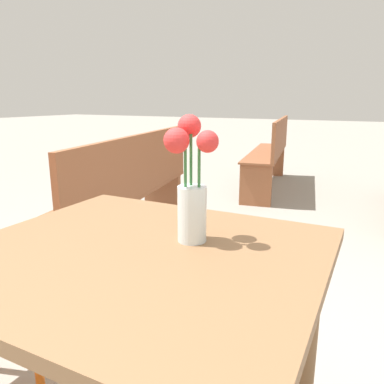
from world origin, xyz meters
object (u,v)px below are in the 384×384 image
(table_front, at_px, (141,296))
(flower_vase, at_px, (191,190))
(bench_far, at_px, (272,150))
(bench_near, at_px, (129,191))

(table_front, xyz_separation_m, flower_vase, (0.08, 0.11, 0.25))
(flower_vase, bearing_deg, bench_far, 102.81)
(table_front, bearing_deg, flower_vase, 53.06)
(bench_near, distance_m, bench_far, 2.49)
(flower_vase, distance_m, bench_near, 1.68)
(flower_vase, xyz_separation_m, bench_near, (-1.11, 1.20, -0.39))
(flower_vase, height_order, bench_near, flower_vase)
(bench_near, height_order, bench_far, same)
(bench_far, bearing_deg, table_front, -78.70)
(table_front, height_order, bench_far, bench_far)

